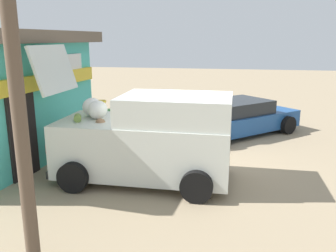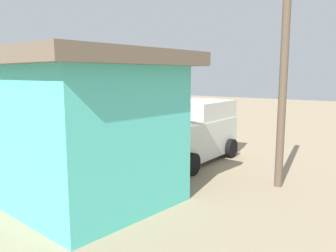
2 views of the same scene
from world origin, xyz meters
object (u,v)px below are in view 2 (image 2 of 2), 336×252
at_px(delivery_van, 189,131).
at_px(unloaded_banana_pile, 122,178).
at_px(storefront_bar, 68,123).
at_px(paint_bucket, 94,155).
at_px(parked_sedan, 129,126).
at_px(customer_bending, 169,140).
at_px(vendor_standing, 132,137).

xyz_separation_m(delivery_van, unloaded_banana_pile, (-0.02, 3.32, -0.76)).
distance_m(storefront_bar, paint_bucket, 3.54).
bearing_deg(storefront_bar, parked_sedan, -58.89).
bearing_deg(unloaded_banana_pile, customer_bending, -89.83).
height_order(delivery_van, paint_bucket, delivery_van).
height_order(delivery_van, unloaded_banana_pile, delivery_van).
bearing_deg(delivery_van, vendor_standing, 52.97).
height_order(parked_sedan, customer_bending, customer_bending).
bearing_deg(parked_sedan, vendor_standing, 133.56).
distance_m(unloaded_banana_pile, paint_bucket, 3.00).
xyz_separation_m(customer_bending, paint_bucket, (2.62, 0.66, -0.70)).
xyz_separation_m(parked_sedan, unloaded_banana_pile, (-4.47, 5.21, -0.33)).
relative_size(storefront_bar, unloaded_banana_pile, 6.13).
relative_size(parked_sedan, unloaded_banana_pile, 4.67).
bearing_deg(customer_bending, unloaded_banana_pile, 90.17).
bearing_deg(customer_bending, vendor_standing, 15.98).
bearing_deg(delivery_van, unloaded_banana_pile, 90.41).
height_order(storefront_bar, paint_bucket, storefront_bar).
bearing_deg(delivery_van, storefront_bar, 81.53).
height_order(storefront_bar, parked_sedan, storefront_bar).
xyz_separation_m(vendor_standing, customer_bending, (-1.19, -0.34, -0.02)).
distance_m(storefront_bar, unloaded_banana_pile, 1.97).
bearing_deg(storefront_bar, unloaded_banana_pile, -122.18).
bearing_deg(parked_sedan, customer_bending, 145.20).
height_order(customer_bending, unloaded_banana_pile, customer_bending).
relative_size(vendor_standing, unloaded_banana_pile, 1.67).
bearing_deg(storefront_bar, customer_bending, -101.93).
height_order(parked_sedan, paint_bucket, parked_sedan).
bearing_deg(customer_bending, delivery_van, -89.16).
bearing_deg(paint_bucket, parked_sedan, -63.86).
relative_size(parked_sedan, vendor_standing, 2.79).
xyz_separation_m(storefront_bar, unloaded_banana_pile, (-0.68, -1.08, -1.50)).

